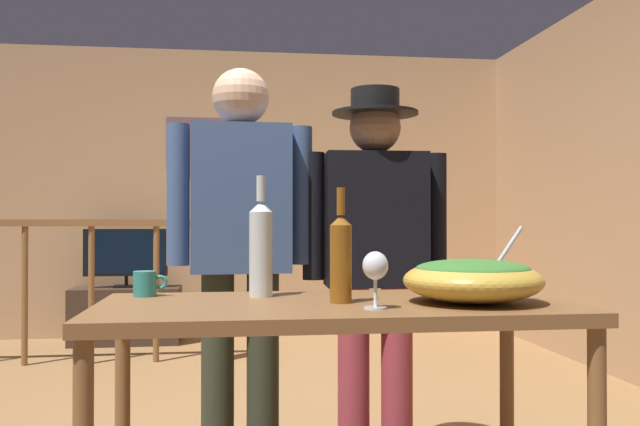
# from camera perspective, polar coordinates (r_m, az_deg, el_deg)

# --- Properties ---
(back_wall) EXTENTS (5.21, 0.10, 2.59)m
(back_wall) POSITION_cam_1_polar(r_m,az_deg,el_deg) (6.24, -7.82, 1.71)
(back_wall) COLOR tan
(back_wall) RESTS_ON ground_plane
(side_wall_right) EXTENTS (0.10, 4.75, 2.59)m
(side_wall_right) POSITION_cam_1_polar(r_m,az_deg,el_deg) (4.78, 25.11, 2.48)
(side_wall_right) COLOR tan
(side_wall_right) RESTS_ON ground_plane
(framed_picture) EXTENTS (0.56, 0.03, 0.47)m
(framed_picture) POSITION_cam_1_polar(r_m,az_deg,el_deg) (6.22, -10.27, 5.80)
(framed_picture) COLOR #6C4E56
(stair_railing) EXTENTS (2.40, 0.10, 1.10)m
(stair_railing) POSITION_cam_1_polar(r_m,az_deg,el_deg) (5.15, -16.81, -4.85)
(stair_railing) COLOR brown
(stair_railing) RESTS_ON ground_plane
(tv_console) EXTENTS (0.90, 0.40, 0.47)m
(tv_console) POSITION_cam_1_polar(r_m,az_deg,el_deg) (6.01, -16.06, -8.30)
(tv_console) COLOR #38281E
(tv_console) RESTS_ON ground_plane
(flat_screen_tv) EXTENTS (0.69, 0.12, 0.50)m
(flat_screen_tv) POSITION_cam_1_polar(r_m,az_deg,el_deg) (5.93, -16.09, -3.30)
(flat_screen_tv) COLOR black
(flat_screen_tv) RESTS_ON tv_console
(serving_table) EXTENTS (1.42, 0.68, 0.79)m
(serving_table) POSITION_cam_1_polar(r_m,az_deg,el_deg) (2.07, 1.29, -9.86)
(serving_table) COLOR brown
(serving_table) RESTS_ON ground_plane
(salad_bowl) EXTENTS (0.42, 0.42, 0.23)m
(salad_bowl) POSITION_cam_1_polar(r_m,az_deg,el_deg) (2.08, 12.78, -5.39)
(salad_bowl) COLOR gold
(salad_bowl) RESTS_ON serving_table
(wine_glass) EXTENTS (0.07, 0.07, 0.16)m
(wine_glass) POSITION_cam_1_polar(r_m,az_deg,el_deg) (1.90, 4.69, -4.69)
(wine_glass) COLOR silver
(wine_glass) RESTS_ON serving_table
(wine_bottle_clear) EXTENTS (0.08, 0.08, 0.39)m
(wine_bottle_clear) POSITION_cam_1_polar(r_m,az_deg,el_deg) (2.19, -5.02, -2.86)
(wine_bottle_clear) COLOR silver
(wine_bottle_clear) RESTS_ON serving_table
(wine_bottle_amber) EXTENTS (0.07, 0.07, 0.35)m
(wine_bottle_amber) POSITION_cam_1_polar(r_m,az_deg,el_deg) (2.02, 1.78, -3.70)
(wine_bottle_amber) COLOR brown
(wine_bottle_amber) RESTS_ON serving_table
(mug_teal) EXTENTS (0.11, 0.07, 0.08)m
(mug_teal) POSITION_cam_1_polar(r_m,az_deg,el_deg) (2.27, -14.52, -5.80)
(mug_teal) COLOR teal
(mug_teal) RESTS_ON serving_table
(person_standing_left) EXTENTS (0.58, 0.24, 1.65)m
(person_standing_left) POSITION_cam_1_polar(r_m,az_deg,el_deg) (2.72, -6.73, -1.94)
(person_standing_left) COLOR #2D3323
(person_standing_left) RESTS_ON ground_plane
(person_standing_right) EXTENTS (0.60, 0.36, 1.58)m
(person_standing_right) POSITION_cam_1_polar(r_m,az_deg,el_deg) (2.78, 4.69, -2.78)
(person_standing_right) COLOR #9E3842
(person_standing_right) RESTS_ON ground_plane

